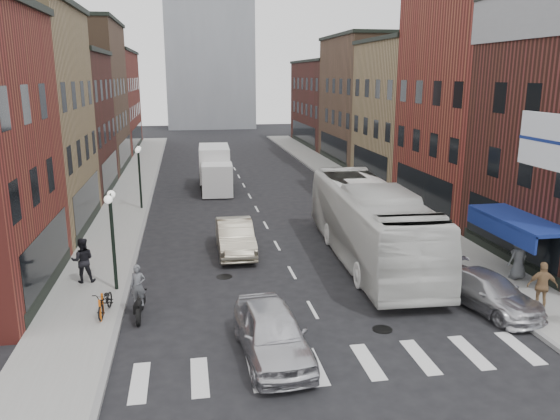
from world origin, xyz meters
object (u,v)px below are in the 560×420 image
(billboard_sign, at_px, (548,143))
(ped_right_c, at_px, (518,258))
(sedan_left_far, at_px, (235,237))
(curb_car, at_px, (489,292))
(bike_rack, at_px, (101,307))
(motorcycle_rider, at_px, (139,293))
(parked_bicycle, at_px, (105,302))
(transit_bus, at_px, (370,222))
(ped_left_solo, at_px, (83,260))
(streetlamp_far, at_px, (139,166))
(box_truck, at_px, (215,169))
(sedan_left_near, at_px, (272,332))
(streetlamp_near, at_px, (112,223))
(ped_right_b, at_px, (542,286))

(billboard_sign, height_order, ped_right_c, billboard_sign)
(sedan_left_far, relative_size, curb_car, 1.07)
(bike_rack, height_order, curb_car, curb_car)
(motorcycle_rider, relative_size, parked_bicycle, 1.16)
(transit_bus, distance_m, ped_left_solo, 12.81)
(transit_bus, relative_size, ped_right_c, 7.12)
(streetlamp_far, distance_m, curb_car, 22.85)
(box_truck, xyz_separation_m, curb_car, (8.79, -23.77, -0.92))
(parked_bicycle, bearing_deg, streetlamp_far, 96.89)
(sedan_left_near, bearing_deg, streetlamp_near, 127.17)
(streetlamp_far, height_order, sedan_left_near, streetlamp_far)
(transit_bus, relative_size, sedan_left_near, 2.72)
(transit_bus, bearing_deg, streetlamp_far, 136.37)
(curb_car, xyz_separation_m, parked_bicycle, (-14.00, 1.63, -0.06))
(streetlamp_far, bearing_deg, motorcycle_rider, -86.21)
(parked_bicycle, height_order, ped_right_c, ped_right_c)
(streetlamp_far, distance_m, box_truck, 7.82)
(bike_rack, distance_m, ped_left_solo, 3.96)
(ped_left_solo, height_order, ped_right_c, ped_left_solo)
(streetlamp_near, bearing_deg, curb_car, -16.05)
(sedan_left_near, height_order, ped_right_b, ped_right_b)
(billboard_sign, bearing_deg, curb_car, -166.52)
(billboard_sign, distance_m, ped_right_b, 5.23)
(bike_rack, xyz_separation_m, ped_left_solo, (-1.21, 3.73, 0.55))
(motorcycle_rider, xyz_separation_m, curb_car, (12.80, -1.41, -0.28))
(sedan_left_far, bearing_deg, motorcycle_rider, -120.48)
(ped_left_solo, relative_size, ped_right_c, 1.03)
(billboard_sign, xyz_separation_m, ped_left_solo, (-17.40, 4.53, -5.04))
(parked_bicycle, bearing_deg, ped_right_b, -1.26)
(motorcycle_rider, relative_size, ped_right_c, 1.10)
(curb_car, xyz_separation_m, ped_right_b, (1.67, -0.71, 0.40))
(bike_rack, xyz_separation_m, transit_bus, (11.52, 4.85, 1.27))
(streetlamp_near, distance_m, streetlamp_far, 14.00)
(sedan_left_near, relative_size, ped_right_c, 2.62)
(ped_right_b, bearing_deg, ped_right_c, -90.95)
(sedan_left_far, bearing_deg, parked_bicycle, -128.23)
(motorcycle_rider, distance_m, curb_car, 12.88)
(bike_rack, bearing_deg, ped_right_b, -7.28)
(billboard_sign, xyz_separation_m, box_truck, (-10.88, 23.27, -4.55))
(transit_bus, distance_m, ped_right_c, 6.54)
(streetlamp_far, xyz_separation_m, curb_car, (13.90, -18.00, -2.25))
(sedan_left_far, height_order, parked_bicycle, sedan_left_far)
(curb_car, bearing_deg, streetlamp_far, 114.57)
(transit_bus, bearing_deg, motorcycle_rider, -152.44)
(transit_bus, xyz_separation_m, sedan_left_far, (-6.14, 2.10, -1.01))
(streetlamp_near, bearing_deg, motorcycle_rider, -67.01)
(streetlamp_far, bearing_deg, box_truck, 48.48)
(parked_bicycle, bearing_deg, bike_rack, -99.81)
(box_truck, relative_size, transit_bus, 0.57)
(bike_rack, xyz_separation_m, ped_right_c, (16.75, 0.99, 0.52))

